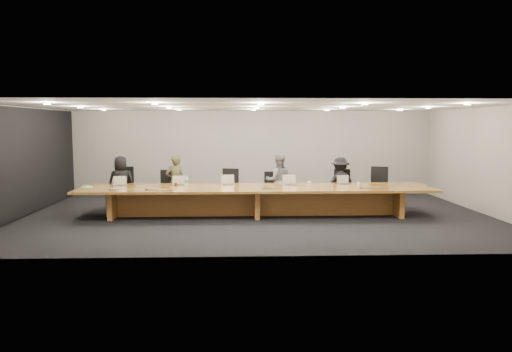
% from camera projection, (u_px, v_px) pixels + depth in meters
% --- Properties ---
extents(ground, '(12.00, 12.00, 0.00)m').
position_uv_depth(ground, '(256.00, 216.00, 12.88)').
color(ground, black).
rests_on(ground, ground).
extents(back_wall, '(12.00, 0.02, 2.80)m').
position_uv_depth(back_wall, '(252.00, 153.00, 16.71)').
color(back_wall, beige).
rests_on(back_wall, ground).
extents(left_wall_panel, '(0.08, 7.84, 2.74)m').
position_uv_depth(left_wall_panel, '(20.00, 163.00, 12.52)').
color(left_wall_panel, black).
rests_on(left_wall_panel, ground).
extents(conference_table, '(9.00, 1.80, 0.75)m').
position_uv_depth(conference_table, '(256.00, 196.00, 12.83)').
color(conference_table, brown).
rests_on(conference_table, ground).
extents(chair_far_left, '(0.61, 0.61, 1.18)m').
position_uv_depth(chair_far_left, '(123.00, 187.00, 13.98)').
color(chair_far_left, black).
rests_on(chair_far_left, ground).
extents(chair_left, '(0.70, 0.70, 1.09)m').
position_uv_depth(chair_left, '(165.00, 189.00, 14.01)').
color(chair_left, black).
rests_on(chair_left, ground).
extents(chair_mid_left, '(0.71, 0.71, 1.12)m').
position_uv_depth(chair_mid_left, '(228.00, 188.00, 14.04)').
color(chair_mid_left, black).
rests_on(chair_mid_left, ground).
extents(chair_mid_right, '(0.57, 0.57, 1.03)m').
position_uv_depth(chair_mid_right, '(273.00, 189.00, 14.17)').
color(chair_mid_right, black).
rests_on(chair_mid_right, ground).
extents(chair_right, '(0.72, 0.72, 1.10)m').
position_uv_depth(chair_right, '(341.00, 188.00, 14.10)').
color(chair_right, black).
rests_on(chair_right, ground).
extents(chair_far_right, '(0.74, 0.74, 1.17)m').
position_uv_depth(chair_far_right, '(379.00, 187.00, 14.21)').
color(chair_far_right, black).
rests_on(chair_far_right, ground).
extents(person_a, '(0.74, 0.50, 1.49)m').
position_uv_depth(person_a, '(121.00, 183.00, 13.79)').
color(person_a, black).
rests_on(person_a, ground).
extents(person_b, '(0.63, 0.51, 1.50)m').
position_uv_depth(person_b, '(175.00, 182.00, 13.89)').
color(person_b, '#3D3C21').
rests_on(person_b, ground).
extents(person_c, '(0.76, 0.60, 1.53)m').
position_uv_depth(person_c, '(279.00, 181.00, 14.04)').
color(person_c, slate).
rests_on(person_c, ground).
extents(person_d, '(1.01, 0.70, 1.43)m').
position_uv_depth(person_d, '(340.00, 183.00, 14.05)').
color(person_d, black).
rests_on(person_d, ground).
extents(laptop_a, '(0.39, 0.32, 0.26)m').
position_uv_depth(laptop_a, '(120.00, 181.00, 12.98)').
color(laptop_a, tan).
rests_on(laptop_a, conference_table).
extents(laptop_b, '(0.34, 0.26, 0.26)m').
position_uv_depth(laptop_b, '(179.00, 180.00, 13.12)').
color(laptop_b, '#C0AE93').
rests_on(laptop_b, conference_table).
extents(laptop_c, '(0.38, 0.30, 0.28)m').
position_uv_depth(laptop_c, '(228.00, 180.00, 13.19)').
color(laptop_c, '#B7AB8C').
rests_on(laptop_c, conference_table).
extents(laptop_d, '(0.41, 0.33, 0.29)m').
position_uv_depth(laptop_d, '(291.00, 180.00, 13.12)').
color(laptop_d, '#C5B396').
rests_on(laptop_d, conference_table).
extents(laptop_e, '(0.35, 0.27, 0.25)m').
position_uv_depth(laptop_e, '(344.00, 180.00, 13.29)').
color(laptop_e, tan).
rests_on(laptop_e, conference_table).
extents(water_bottle, '(0.10, 0.10, 0.25)m').
position_uv_depth(water_bottle, '(186.00, 181.00, 12.97)').
color(water_bottle, silver).
rests_on(water_bottle, conference_table).
extents(amber_mug, '(0.09, 0.09, 0.09)m').
position_uv_depth(amber_mug, '(176.00, 184.00, 12.94)').
color(amber_mug, maroon).
rests_on(amber_mug, conference_table).
extents(paper_cup_near, '(0.09, 0.09, 0.10)m').
position_uv_depth(paper_cup_near, '(309.00, 183.00, 13.20)').
color(paper_cup_near, silver).
rests_on(paper_cup_near, conference_table).
extents(paper_cup_far, '(0.08, 0.08, 0.08)m').
position_uv_depth(paper_cup_far, '(358.00, 184.00, 13.13)').
color(paper_cup_far, white).
rests_on(paper_cup_far, conference_table).
extents(notepad, '(0.28, 0.26, 0.01)m').
position_uv_depth(notepad, '(87.00, 187.00, 12.79)').
color(notepad, white).
rests_on(notepad, conference_table).
extents(lime_gadget, '(0.20, 0.16, 0.03)m').
position_uv_depth(lime_gadget, '(87.00, 186.00, 12.79)').
color(lime_gadget, green).
rests_on(lime_gadget, notepad).
extents(av_box, '(0.27, 0.24, 0.03)m').
position_uv_depth(av_box, '(114.00, 189.00, 12.20)').
color(av_box, '#ADADB2').
rests_on(av_box, conference_table).
extents(mic_left, '(0.15, 0.15, 0.03)m').
position_uv_depth(mic_left, '(146.00, 189.00, 12.18)').
color(mic_left, black).
rests_on(mic_left, conference_table).
extents(mic_center, '(0.15, 0.15, 0.03)m').
position_uv_depth(mic_center, '(265.00, 188.00, 12.40)').
color(mic_center, black).
rests_on(mic_center, conference_table).
extents(mic_right, '(0.15, 0.15, 0.03)m').
position_uv_depth(mic_right, '(361.00, 188.00, 12.49)').
color(mic_right, black).
rests_on(mic_right, conference_table).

